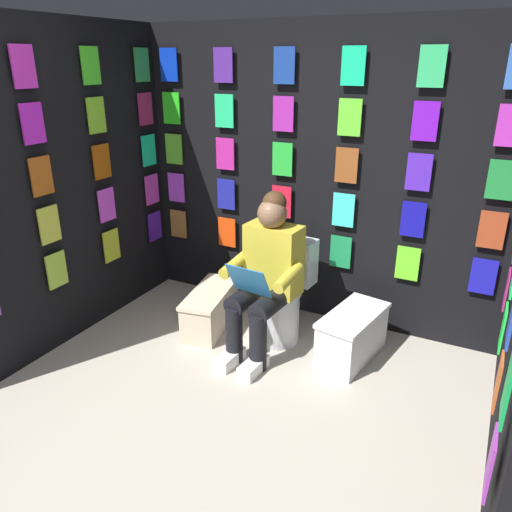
{
  "coord_description": "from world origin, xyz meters",
  "views": [
    {
      "loc": [
        -1.33,
        1.5,
        2.04
      ],
      "look_at": [
        0.03,
        -1.15,
        0.85
      ],
      "focal_mm": 34.55,
      "sensor_mm": 36.0,
      "label": 1
    }
  ],
  "objects_px": {
    "person_reading": "(265,275)",
    "comic_longbox_near": "(352,336)",
    "toilet": "(280,297)",
    "comic_longbox_far": "(210,309)"
  },
  "relations": [
    {
      "from": "person_reading",
      "to": "comic_longbox_near",
      "type": "bearing_deg",
      "value": -160.61
    },
    {
      "from": "person_reading",
      "to": "comic_longbox_far",
      "type": "height_order",
      "value": "person_reading"
    },
    {
      "from": "comic_longbox_near",
      "to": "comic_longbox_far",
      "type": "height_order",
      "value": "comic_longbox_near"
    },
    {
      "from": "comic_longbox_far",
      "to": "toilet",
      "type": "bearing_deg",
      "value": -176.02
    },
    {
      "from": "toilet",
      "to": "comic_longbox_near",
      "type": "relative_size",
      "value": 1.16
    },
    {
      "from": "toilet",
      "to": "person_reading",
      "type": "relative_size",
      "value": 0.65
    },
    {
      "from": "toilet",
      "to": "person_reading",
      "type": "bearing_deg",
      "value": 90.61
    },
    {
      "from": "toilet",
      "to": "comic_longbox_far",
      "type": "distance_m",
      "value": 0.59
    },
    {
      "from": "toilet",
      "to": "person_reading",
      "type": "height_order",
      "value": "person_reading"
    },
    {
      "from": "toilet",
      "to": "comic_longbox_far",
      "type": "relative_size",
      "value": 1.09
    }
  ]
}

